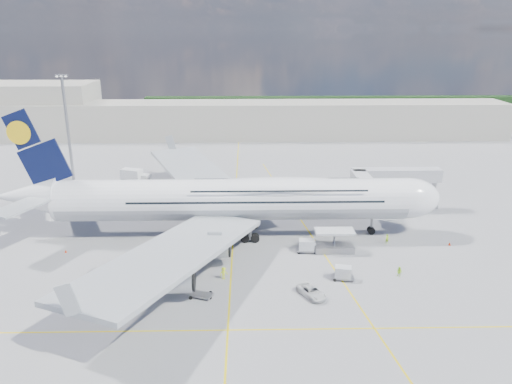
{
  "coord_description": "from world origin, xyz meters",
  "views": [
    {
      "loc": [
        2.37,
        -73.25,
        35.41
      ],
      "look_at": [
        4.07,
        8.0,
        8.77
      ],
      "focal_mm": 35.0,
      "sensor_mm": 36.0,
      "label": 1
    }
  ],
  "objects_px": {
    "dolly_nose_far": "(343,273)",
    "cone_wing_right_outer": "(77,299)",
    "dolly_row_c": "(201,294)",
    "crew_wing": "(172,251)",
    "dolly_row_b": "(190,249)",
    "cone_tail": "(66,251)",
    "cone_wing_right_inner": "(206,249)",
    "dolly_nose_near": "(307,245)",
    "cone_wing_left_inner": "(213,201)",
    "dolly_back": "(115,263)",
    "crew_van": "(301,243)",
    "cone_wing_left_outer": "(193,186)",
    "crew_loader": "(399,272)",
    "service_van": "(312,292)",
    "catering_truck_outer": "(135,178)",
    "airliner": "(234,199)",
    "crew_tug": "(224,273)",
    "dolly_row_a": "(99,271)",
    "cargo_loader": "(333,244)",
    "light_mast": "(68,127)",
    "crew_nose": "(387,239)",
    "cone_nose": "(450,244)",
    "catering_truck_inner": "(218,184)",
    "jet_bridge": "(384,180)",
    "baggage_tug": "(188,252)"
  },
  "relations": [
    {
      "from": "light_mast",
      "to": "crew_nose",
      "type": "bearing_deg",
      "value": -30.54
    },
    {
      "from": "crew_nose",
      "to": "crew_loader",
      "type": "relative_size",
      "value": 1.05
    },
    {
      "from": "jet_bridge",
      "to": "cone_tail",
      "type": "xyz_separation_m",
      "value": [
        -57.52,
        -17.85,
        -6.62
      ]
    },
    {
      "from": "catering_truck_outer",
      "to": "cone_wing_left_inner",
      "type": "relative_size",
      "value": 11.75
    },
    {
      "from": "crew_wing",
      "to": "cone_wing_right_inner",
      "type": "xyz_separation_m",
      "value": [
        5.45,
        1.83,
        -0.62
      ]
    },
    {
      "from": "crew_van",
      "to": "cone_wing_left_outer",
      "type": "distance_m",
      "value": 40.77
    },
    {
      "from": "dolly_row_b",
      "to": "cone_tail",
      "type": "xyz_separation_m",
      "value": [
        -20.87,
        1.23,
        -0.77
      ]
    },
    {
      "from": "dolly_nose_near",
      "to": "crew_wing",
      "type": "bearing_deg",
      "value": -173.34
    },
    {
      "from": "catering_truck_inner",
      "to": "crew_loader",
      "type": "xyz_separation_m",
      "value": [
        29.24,
        -41.43,
        -1.06
      ]
    },
    {
      "from": "crew_tug",
      "to": "cone_nose",
      "type": "distance_m",
      "value": 40.03
    },
    {
      "from": "dolly_row_b",
      "to": "cone_wing_left_inner",
      "type": "bearing_deg",
      "value": 109.91
    },
    {
      "from": "airliner",
      "to": "crew_tug",
      "type": "bearing_deg",
      "value": -94.41
    },
    {
      "from": "service_van",
      "to": "crew_tug",
      "type": "height_order",
      "value": "crew_tug"
    },
    {
      "from": "dolly_row_c",
      "to": "crew_wing",
      "type": "height_order",
      "value": "crew_wing"
    },
    {
      "from": "dolly_nose_far",
      "to": "dolly_nose_near",
      "type": "bearing_deg",
      "value": 126.03
    },
    {
      "from": "catering_truck_outer",
      "to": "service_van",
      "type": "xyz_separation_m",
      "value": [
        35.28,
        -52.28,
        -1.17
      ]
    },
    {
      "from": "crew_nose",
      "to": "crew_tug",
      "type": "bearing_deg",
      "value": 177.1
    },
    {
      "from": "jet_bridge",
      "to": "airliner",
      "type": "bearing_deg",
      "value": -159.69
    },
    {
      "from": "dolly_row_c",
      "to": "baggage_tug",
      "type": "bearing_deg",
      "value": 125.82
    },
    {
      "from": "catering_truck_outer",
      "to": "airliner",
      "type": "bearing_deg",
      "value": -31.19
    },
    {
      "from": "crew_tug",
      "to": "cone_wing_right_outer",
      "type": "xyz_separation_m",
      "value": [
        -19.87,
        -5.88,
        -0.69
      ]
    },
    {
      "from": "dolly_nose_near",
      "to": "cone_tail",
      "type": "height_order",
      "value": "dolly_nose_near"
    },
    {
      "from": "jet_bridge",
      "to": "cone_wing_left_outer",
      "type": "height_order",
      "value": "jet_bridge"
    },
    {
      "from": "dolly_back",
      "to": "dolly_row_c",
      "type": "bearing_deg",
      "value": -27.26
    },
    {
      "from": "crew_van",
      "to": "cargo_loader",
      "type": "bearing_deg",
      "value": -141.42
    },
    {
      "from": "catering_truck_inner",
      "to": "crew_van",
      "type": "relative_size",
      "value": 3.85
    },
    {
      "from": "cone_wing_right_inner",
      "to": "cone_wing_right_outer",
      "type": "bearing_deg",
      "value": -136.27
    },
    {
      "from": "crew_van",
      "to": "cone_wing_right_inner",
      "type": "height_order",
      "value": "crew_van"
    },
    {
      "from": "crew_loader",
      "to": "cone_wing_right_inner",
      "type": "distance_m",
      "value": 31.19
    },
    {
      "from": "dolly_row_a",
      "to": "cone_wing_left_inner",
      "type": "bearing_deg",
      "value": 68.45
    },
    {
      "from": "catering_truck_outer",
      "to": "cone_wing_right_outer",
      "type": "distance_m",
      "value": 53.05
    },
    {
      "from": "dolly_row_c",
      "to": "crew_wing",
      "type": "relative_size",
      "value": 2.02
    },
    {
      "from": "dolly_nose_far",
      "to": "service_van",
      "type": "height_order",
      "value": "dolly_nose_far"
    },
    {
      "from": "dolly_row_b",
      "to": "crew_tug",
      "type": "distance_m",
      "value": 10.41
    },
    {
      "from": "dolly_row_a",
      "to": "crew_nose",
      "type": "bearing_deg",
      "value": 15.9
    },
    {
      "from": "catering_truck_inner",
      "to": "catering_truck_outer",
      "type": "relative_size",
      "value": 0.97
    },
    {
      "from": "crew_wing",
      "to": "cone_nose",
      "type": "xyz_separation_m",
      "value": [
        47.15,
        3.35,
        -0.65
      ]
    },
    {
      "from": "dolly_back",
      "to": "cone_wing_right_inner",
      "type": "relative_size",
      "value": 4.39
    },
    {
      "from": "light_mast",
      "to": "cone_wing_left_outer",
      "type": "distance_m",
      "value": 33.11
    },
    {
      "from": "dolly_nose_far",
      "to": "cone_wing_right_outer",
      "type": "relative_size",
      "value": 5.94
    },
    {
      "from": "airliner",
      "to": "cone_wing_left_outer",
      "type": "xyz_separation_m",
      "value": [
        -10.44,
        28.66,
        -6.58
      ]
    },
    {
      "from": "dolly_nose_near",
      "to": "crew_nose",
      "type": "distance_m",
      "value": 14.7
    },
    {
      "from": "dolly_nose_near",
      "to": "cone_nose",
      "type": "bearing_deg",
      "value": 8.76
    },
    {
      "from": "cone_nose",
      "to": "cone_tail",
      "type": "height_order",
      "value": "cone_nose"
    },
    {
      "from": "cone_tail",
      "to": "crew_nose",
      "type": "bearing_deg",
      "value": 2.69
    },
    {
      "from": "service_van",
      "to": "crew_loader",
      "type": "height_order",
      "value": "crew_loader"
    },
    {
      "from": "dolly_nose_far",
      "to": "baggage_tug",
      "type": "distance_m",
      "value": 25.2
    },
    {
      "from": "dolly_back",
      "to": "crew_wing",
      "type": "distance_m",
      "value": 9.04
    },
    {
      "from": "catering_truck_inner",
      "to": "crew_nose",
      "type": "bearing_deg",
      "value": -29.56
    },
    {
      "from": "baggage_tug",
      "to": "service_van",
      "type": "xyz_separation_m",
      "value": [
        18.5,
        -13.16,
        -0.15
      ]
    }
  ]
}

